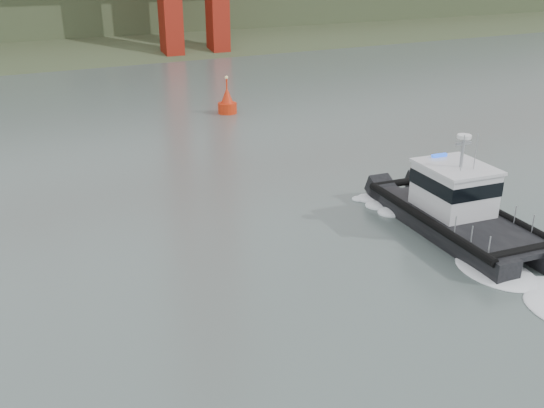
{
  "coord_description": "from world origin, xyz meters",
  "views": [
    {
      "loc": [
        -15.7,
        -18.62,
        14.66
      ],
      "look_at": [
        -1.08,
        7.83,
        2.4
      ],
      "focal_mm": 40.0,
      "sensor_mm": 36.0,
      "label": 1
    }
  ],
  "objects": [
    {
      "name": "ground",
      "position": [
        0.0,
        0.0,
        0.0
      ],
      "size": [
        400.0,
        400.0,
        0.0
      ],
      "primitive_type": "plane",
      "color": "#4C5B57",
      "rests_on": "ground"
    },
    {
      "name": "patrol_boat",
      "position": [
        9.12,
        4.4,
        1.48
      ],
      "size": [
        5.95,
        12.63,
        5.9
      ],
      "rotation": [
        0.0,
        0.0,
        -0.13
      ],
      "color": "black",
      "rests_on": "ground"
    },
    {
      "name": "nav_buoy",
      "position": [
        9.77,
        36.88,
        1.06
      ],
      "size": [
        1.93,
        1.93,
        4.03
      ],
      "color": "red",
      "rests_on": "ground"
    }
  ]
}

